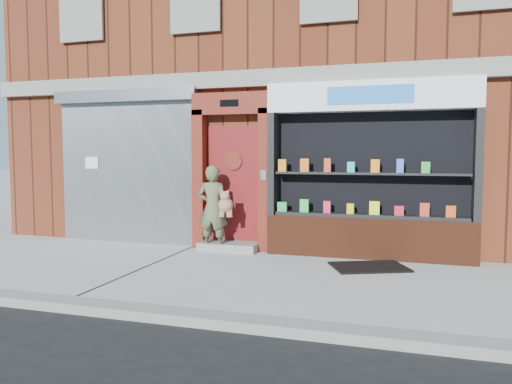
% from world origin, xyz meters
% --- Properties ---
extents(ground, '(80.00, 80.00, 0.00)m').
position_xyz_m(ground, '(0.00, 0.00, 0.00)').
color(ground, '#9E9E99').
rests_on(ground, ground).
extents(curb, '(60.00, 0.30, 0.12)m').
position_xyz_m(curb, '(0.00, -2.15, 0.06)').
color(curb, gray).
rests_on(curb, ground).
extents(building, '(12.00, 8.16, 8.00)m').
position_xyz_m(building, '(-0.00, 5.99, 4.00)').
color(building, '#5A2514').
rests_on(building, ground).
extents(shutter_bay, '(3.10, 0.30, 3.04)m').
position_xyz_m(shutter_bay, '(-3.00, 1.93, 1.72)').
color(shutter_bay, gray).
rests_on(shutter_bay, ground).
extents(red_door_bay, '(1.52, 0.58, 2.90)m').
position_xyz_m(red_door_bay, '(-0.75, 1.86, 1.46)').
color(red_door_bay, '#5E1910').
rests_on(red_door_bay, ground).
extents(pharmacy_bay, '(3.50, 0.41, 3.00)m').
position_xyz_m(pharmacy_bay, '(1.75, 1.81, 1.37)').
color(pharmacy_bay, '#592615').
rests_on(pharmacy_bay, ground).
extents(woman, '(0.74, 0.49, 1.58)m').
position_xyz_m(woman, '(-0.99, 1.54, 0.80)').
color(woman, '#565E3E').
rests_on(woman, ground).
extents(doormat, '(1.35, 1.18, 0.03)m').
position_xyz_m(doormat, '(1.83, 1.03, 0.01)').
color(doormat, black).
rests_on(doormat, ground).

